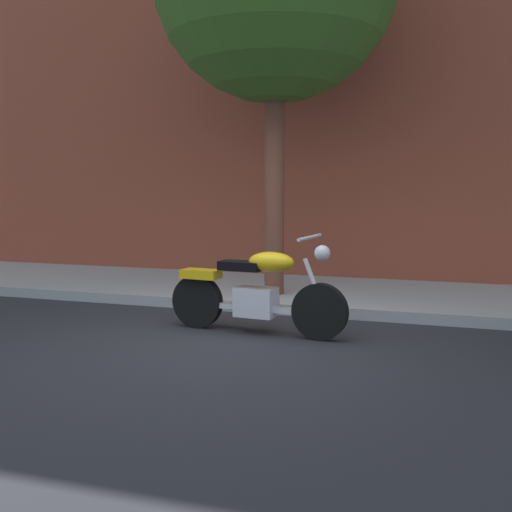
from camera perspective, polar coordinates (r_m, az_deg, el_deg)
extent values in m
plane|color=#28282D|center=(6.57, -2.83, -7.88)|extent=(60.00, 60.00, 0.00)
cube|color=#A1A1A1|center=(9.16, 3.52, -3.34)|extent=(22.28, 2.59, 0.14)
cylinder|color=black|center=(6.63, 5.85, -5.09)|extent=(0.61, 0.17, 0.61)
cylinder|color=black|center=(7.21, -5.38, -4.16)|extent=(0.61, 0.17, 0.61)
cube|color=silver|center=(6.88, 0.00, -4.22)|extent=(0.46, 0.32, 0.32)
cube|color=silver|center=(6.89, 0.00, -4.79)|extent=(1.32, 0.20, 0.06)
ellipsoid|color=yellow|center=(6.74, 1.40, -0.54)|extent=(0.54, 0.31, 0.22)
cube|color=black|center=(6.89, -1.37, -0.89)|extent=(0.50, 0.28, 0.10)
cube|color=yellow|center=(7.13, -5.05, -1.64)|extent=(0.46, 0.28, 0.10)
cylinder|color=silver|center=(6.60, 5.38, -2.67)|extent=(0.27, 0.07, 0.58)
cylinder|color=silver|center=(6.56, 4.93, 1.70)|extent=(0.10, 0.70, 0.04)
sphere|color=silver|center=(6.53, 6.08, 0.26)|extent=(0.17, 0.17, 0.17)
cylinder|color=silver|center=(7.14, -1.33, -4.64)|extent=(0.80, 0.16, 0.09)
cylinder|color=brown|center=(8.53, 1.70, 7.14)|extent=(0.27, 0.27, 3.46)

